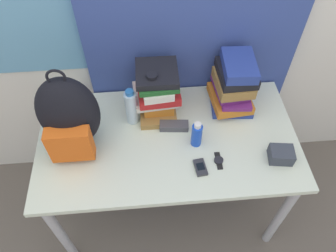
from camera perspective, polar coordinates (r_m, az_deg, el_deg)
wall_back at (r=1.68m, az=-1.59°, el=20.61°), size 6.00×0.06×2.50m
curtain_blue at (r=1.65m, az=4.87°, el=19.83°), size 1.13×0.04×2.50m
desk at (r=1.76m, az=0.00°, el=-3.89°), size 1.33×0.72×0.76m
backpack at (r=1.58m, az=-16.88°, el=1.71°), size 0.29×0.25×0.47m
book_stack_left at (r=1.71m, az=-1.93°, el=6.13°), size 0.25×0.28×0.27m
book_stack_center at (r=1.77m, az=11.33°, el=7.01°), size 0.24×0.28×0.30m
water_bottle at (r=1.69m, az=-6.40°, el=3.28°), size 0.06×0.06×0.22m
sports_bottle at (r=1.68m, az=-2.63°, el=5.14°), size 0.08×0.08×0.29m
sunscreen_bottle at (r=1.61m, az=5.02°, el=-1.49°), size 0.05×0.05×0.16m
cell_phone at (r=1.58m, az=5.65°, el=-7.19°), size 0.06×0.10×0.02m
sunglasses_case at (r=1.71m, az=1.05°, el=0.02°), size 0.15×0.07×0.04m
camera_pouch at (r=1.68m, az=19.10°, el=-4.74°), size 0.12×0.10×0.07m
wristwatch at (r=1.62m, az=8.81°, el=-5.94°), size 0.04×0.10×0.01m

